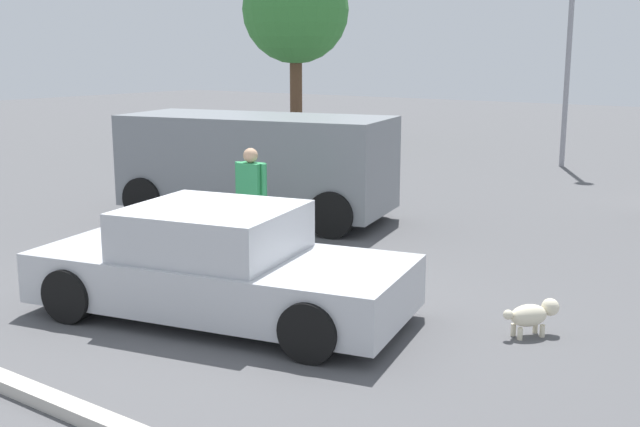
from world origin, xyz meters
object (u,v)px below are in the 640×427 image
object	(u,v)px
suv_dark	(257,162)
pedestrian	(251,191)
sedan_foreground	(219,266)
dog	(533,314)

from	to	relation	value
suv_dark	pedestrian	xyz separation A→B (m)	(1.62, -2.07, -0.08)
sedan_foreground	dog	bearing A→B (deg)	11.97
sedan_foreground	dog	size ratio (longest dim) A/B	8.09
sedan_foreground	suv_dark	distance (m)	5.54
suv_dark	sedan_foreground	bearing A→B (deg)	-67.65
dog	suv_dark	distance (m)	7.17
sedan_foreground	pedestrian	world-z (taller)	pedestrian
sedan_foreground	pedestrian	size ratio (longest dim) A/B	2.87
sedan_foreground	dog	distance (m)	3.61
dog	pedestrian	distance (m)	4.99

